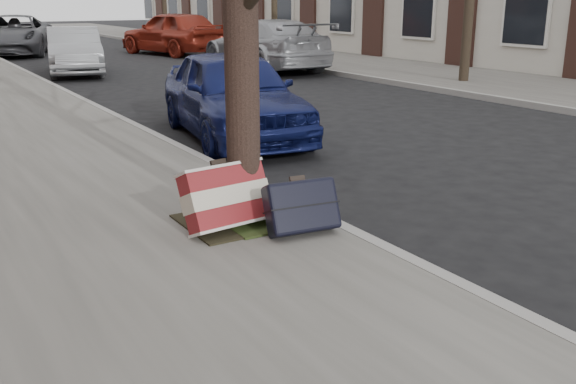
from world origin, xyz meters
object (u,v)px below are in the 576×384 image
car_near_front (233,94)px  car_near_mid (75,51)px  suitcase_navy (301,206)px  suitcase_red (226,197)px

car_near_front → car_near_mid: 9.69m
suitcase_navy → car_near_mid: car_near_mid is taller
suitcase_red → suitcase_navy: bearing=-47.2°
suitcase_red → car_near_front: 4.30m
suitcase_navy → car_near_mid: bearing=90.8°
suitcase_red → suitcase_navy: (0.47, -0.41, -0.04)m
suitcase_navy → suitcase_red: bearing=146.3°
suitcase_red → car_near_mid: size_ratio=0.19×
suitcase_navy → car_near_mid: 14.01m
suitcase_navy → car_near_front: (1.52, 4.22, 0.29)m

